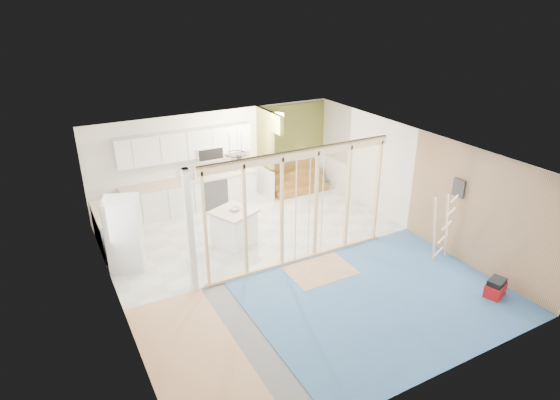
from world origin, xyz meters
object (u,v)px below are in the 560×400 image
fridge (125,234)px  island (234,228)px  ladder (442,227)px  toolbox (495,288)px

fridge → island: fridge is taller
fridge → ladder: bearing=-8.0°
fridge → toolbox: fridge is taller
fridge → island: (2.43, -0.14, -0.38)m
ladder → fridge: bearing=137.7°
island → toolbox: bearing=-73.7°
island → fridge: bearing=153.6°
fridge → island: size_ratio=1.39×
fridge → toolbox: 7.58m
island → ladder: size_ratio=0.72×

